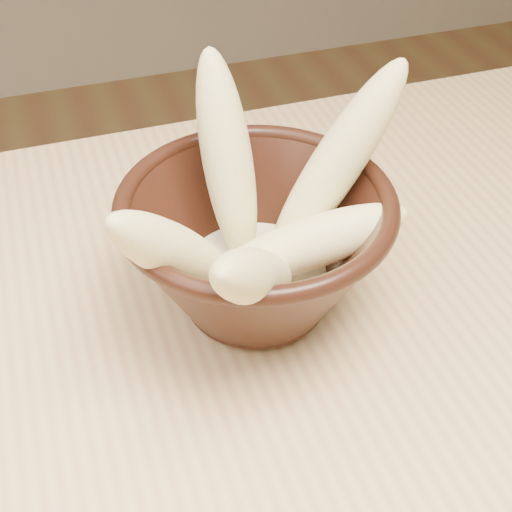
{
  "coord_description": "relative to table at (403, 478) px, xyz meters",
  "views": [
    {
      "loc": [
        -0.19,
        -0.23,
        1.12
      ],
      "look_at": [
        -0.07,
        0.12,
        0.8
      ],
      "focal_mm": 50.0,
      "sensor_mm": 36.0,
      "label": 1
    }
  ],
  "objects": [
    {
      "name": "banana_across",
      "position": [
        -0.04,
        0.1,
        0.15
      ],
      "size": [
        0.14,
        0.05,
        0.07
      ],
      "primitive_type": "ellipsoid",
      "rotation": [
        1.3,
        0.0,
        1.42
      ],
      "color": "#FAEB93",
      "rests_on": "bowl"
    },
    {
      "name": "bowl",
      "position": [
        -0.07,
        0.12,
        0.14
      ],
      "size": [
        0.19,
        0.19,
        0.1
      ],
      "rotation": [
        0.0,
        0.0,
        0.04
      ],
      "color": "black",
      "rests_on": "table"
    },
    {
      "name": "banana_upright",
      "position": [
        -0.08,
        0.16,
        0.18
      ],
      "size": [
        0.04,
        0.09,
        0.15
      ],
      "primitive_type": "ellipsoid",
      "rotation": [
        0.42,
        0.0,
        3.19
      ],
      "color": "#FAEB93",
      "rests_on": "bowl"
    },
    {
      "name": "milk_puddle",
      "position": [
        -0.07,
        0.12,
        0.11
      ],
      "size": [
        0.11,
        0.11,
        0.01
      ],
      "primitive_type": "cylinder",
      "color": "#F6ECC6",
      "rests_on": "bowl"
    },
    {
      "name": "banana_front",
      "position": [
        -0.09,
        0.06,
        0.17
      ],
      "size": [
        0.11,
        0.13,
        0.13
      ],
      "primitive_type": "ellipsoid",
      "rotation": [
        0.84,
        0.0,
        -0.63
      ],
      "color": "#FAEB93",
      "rests_on": "bowl"
    },
    {
      "name": "banana_left",
      "position": [
        -0.13,
        0.1,
        0.17
      ],
      "size": [
        0.12,
        0.09,
        0.13
      ],
      "primitive_type": "ellipsoid",
      "rotation": [
        0.7,
        0.0,
        -1.05
      ],
      "color": "#FAEB93",
      "rests_on": "bowl"
    },
    {
      "name": "banana_right",
      "position": [
        -0.01,
        0.13,
        0.18
      ],
      "size": [
        0.13,
        0.06,
        0.15
      ],
      "primitive_type": "ellipsoid",
      "rotation": [
        0.62,
        0.0,
        1.74
      ],
      "color": "#FAEB93",
      "rests_on": "bowl"
    },
    {
      "name": "table",
      "position": [
        0.0,
        0.0,
        0.0
      ],
      "size": [
        1.2,
        0.8,
        0.75
      ],
      "color": "#D7B376",
      "rests_on": "ground"
    }
  ]
}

